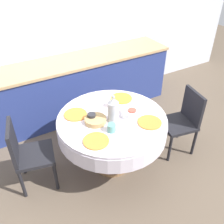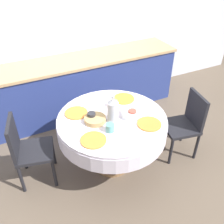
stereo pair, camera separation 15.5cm
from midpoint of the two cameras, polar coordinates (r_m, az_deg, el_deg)
ground_plane at (r=3.23m, az=-1.41°, el=-11.81°), size 12.00×12.00×0.00m
wall_back at (r=3.87m, az=-14.09°, el=18.38°), size 7.00×0.05×2.60m
kitchen_counter at (r=3.90m, az=-10.77°, el=5.28°), size 3.24×0.64×0.90m
dining_table at (r=2.82m, az=-1.58°, el=-3.44°), size 1.23×1.23×0.73m
chair_left at (r=3.25m, az=14.63°, el=-1.59°), size 0.47×0.47×0.85m
chair_right at (r=2.87m, az=-20.37°, el=-8.69°), size 0.48×0.48×0.85m
plate_near_left at (r=2.45m, az=-5.49°, el=-6.62°), size 0.26×0.26×0.01m
cup_near_left at (r=2.54m, az=-1.85°, el=-3.65°), size 0.09×0.09×0.09m
plate_near_right at (r=2.68m, az=6.96°, el=-2.39°), size 0.26×0.26×0.01m
cup_near_right at (r=2.75m, az=2.98°, el=-0.23°), size 0.09×0.09×0.09m
plate_far_left at (r=2.82m, az=-9.91°, el=-0.57°), size 0.26×0.26×0.01m
cup_far_left at (r=2.69m, az=-6.32°, el=-1.21°), size 0.09×0.09×0.09m
plate_far_right at (r=3.06m, az=0.74°, el=3.15°), size 0.26×0.26×0.01m
cup_far_right at (r=2.90m, az=-1.41°, el=1.93°), size 0.09×0.09×0.09m
coffee_carafe at (r=2.62m, az=-1.42°, el=0.45°), size 0.12×0.12×0.32m
bread_basket at (r=2.67m, az=-5.45°, el=-1.90°), size 0.23×0.23×0.05m
fruit_bowl at (r=2.76m, az=2.59°, el=-0.26°), size 0.21×0.21×0.07m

